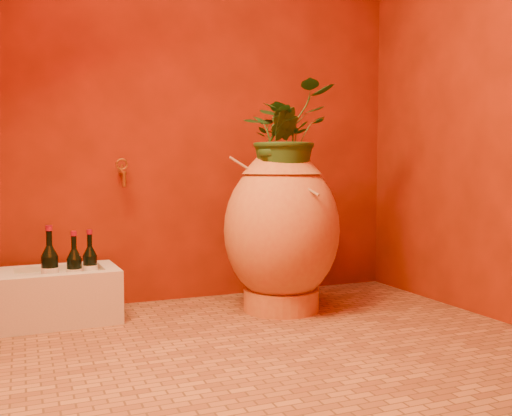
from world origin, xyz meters
name	(u,v)px	position (x,y,z in m)	size (l,w,h in m)	color
floor	(269,342)	(0.00, 0.00, 0.00)	(2.50, 2.50, 0.00)	#985B32
wall_back	(202,91)	(0.00, 1.00, 1.25)	(2.50, 0.02, 2.50)	#5B1605
wall_right	(489,79)	(1.25, 0.00, 1.25)	(0.02, 2.00, 2.50)	#5B1605
amphora	(282,229)	(0.30, 0.52, 0.45)	(0.83, 0.83, 0.91)	#BB7A34
stone_basin	(60,296)	(-0.85, 0.74, 0.13)	(0.59, 0.42, 0.27)	beige
wine_bottle_a	(50,271)	(-0.90, 0.69, 0.27)	(0.09, 0.09, 0.35)	black
wine_bottle_b	(74,271)	(-0.78, 0.69, 0.26)	(0.08, 0.08, 0.32)	black
wine_bottle_c	(90,268)	(-0.69, 0.78, 0.26)	(0.08, 0.08, 0.31)	black
wall_tap	(122,171)	(-0.49, 0.92, 0.77)	(0.07, 0.14, 0.16)	olive
plant_main	(285,135)	(0.32, 0.51, 0.97)	(0.50, 0.44, 0.56)	#1E4418
plant_side	(278,145)	(0.25, 0.45, 0.91)	(0.22, 0.17, 0.39)	#1E4418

